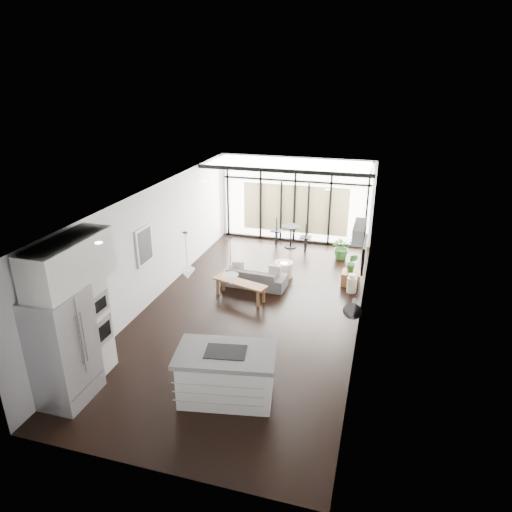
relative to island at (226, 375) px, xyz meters
The scene contains 27 objects.
floor 3.27m from the island, 98.35° to the left, with size 5.00×10.00×0.00m, color black.
ceiling 3.99m from the island, 98.35° to the left, with size 5.00×10.00×0.00m, color silver.
wall_left 4.46m from the island, 132.88° to the left, with size 0.02×10.00×2.80m, color silver.
wall_right 3.90m from the island, 57.59° to the left, with size 0.02×10.00×2.80m, color silver.
wall_back 8.26m from the island, 93.28° to the left, with size 5.00×0.02×2.80m, color silver.
wall_front 2.08m from the island, 104.61° to the right, with size 5.00×0.02×2.80m, color silver.
glazing 8.15m from the island, 93.33° to the left, with size 5.00×0.20×2.80m, color black.
skylight 7.57m from the island, 93.73° to the left, with size 4.70×1.90×0.06m, color silver.
neighbour_building 8.19m from the island, 93.30° to the left, with size 3.50×0.02×1.60m, color beige.
island is the anchor object (origin of this frame).
cooktop 0.47m from the island, ahead, with size 0.69×0.46×0.01m, color black.
fridge 2.79m from the island, 164.05° to the right, with size 0.78×0.97×2.01m, color #A7A7AD.
appliance_column 2.77m from the island, behind, with size 0.59×0.62×2.29m, color silver.
upper_cabinets 3.22m from the island, behind, with size 0.62×1.75×0.86m, color silver.
pendant_left 1.87m from the island, 147.78° to the left, with size 0.26×0.26×0.18m, color silver.
pendant_right 1.65m from the island, 97.24° to the left, with size 0.26×0.26×0.18m, color silver.
sofa 4.50m from the island, 100.08° to the left, with size 1.72×0.50×0.67m, color #48484A.
console_bench 3.75m from the island, 104.21° to the left, with size 1.43×0.36×0.46m, color brown.
pouf 5.26m from the island, 91.86° to the left, with size 0.52×0.52×0.41m, color beige.
crate 5.48m from the island, 72.19° to the left, with size 0.48×0.48×0.36m, color brown.
plant_tall 7.09m from the island, 79.85° to the left, with size 0.67×0.74×0.58m, color #2F6527.
plant_crate 5.47m from the island, 72.19° to the left, with size 0.30×0.54×0.24m, color #2F6527.
milk_can 5.07m from the island, 69.96° to the left, with size 0.25×0.25×0.50m, color beige.
bistro_set 7.53m from the island, 93.46° to the left, with size 1.51×0.60×0.73m, color black.
tv 4.72m from the island, 64.63° to the left, with size 0.05×1.10×0.65m, color black.
ac_unit 3.65m from the island, 51.46° to the left, with size 0.22×0.90×0.30m, color silver.
framed_art 4.14m from the island, 137.45° to the left, with size 0.04×0.70×0.90m, color black.
Camera 1 is at (2.74, -9.30, 5.30)m, focal length 32.00 mm.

